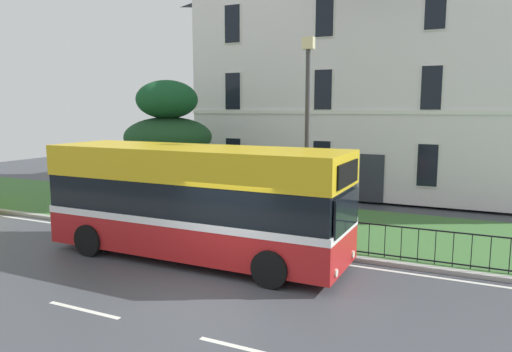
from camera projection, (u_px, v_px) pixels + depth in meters
ground_plane at (231, 279)px, 12.31m from camera, size 60.00×56.00×0.18m
georgian_townhouse at (395, 63)px, 25.40m from camera, size 19.43×10.43×13.29m
iron_verge_railing at (317, 233)px, 14.43m from camera, size 18.66×0.04×0.97m
evergreen_tree at (170, 151)px, 21.42m from camera, size 4.75×4.68×5.53m
single_decker_bus at (195, 200)px, 13.79m from camera, size 9.07×2.80×3.28m
street_lamp_post at (307, 127)px, 14.71m from camera, size 0.36×0.24×6.42m
litter_bin at (208, 211)px, 17.16m from camera, size 0.54×0.54×1.11m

